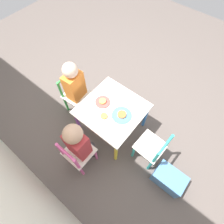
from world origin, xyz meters
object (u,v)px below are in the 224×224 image
object	(u,v)px
kids_table	(112,112)
chair_teal	(152,148)
chair_green	(75,95)
plate_back	(104,117)
child_right	(76,87)
plate_left	(122,115)
storage_bin	(169,179)
plate_right	(103,102)
chair_pink	(78,154)
child_back	(79,142)

from	to	relation	value
kids_table	chair_teal	size ratio (longest dim) A/B	1.13
kids_table	chair_teal	xyz separation A→B (m)	(-0.53, 0.03, -0.11)
chair_green	chair_teal	size ratio (longest dim) A/B	1.00
chair_green	plate_back	bearing A→B (deg)	-103.32
plate_back	child_right	bearing A→B (deg)	-10.19
kids_table	chair_green	xyz separation A→B (m)	(0.53, 0.04, -0.11)
chair_teal	child_right	bearing A→B (deg)	-86.42
plate_left	chair_green	bearing A→B (deg)	3.91
storage_bin	chair_teal	bearing A→B (deg)	-17.05
plate_right	child_right	bearing A→B (deg)	6.54
chair_green	child_right	size ratio (longest dim) A/B	0.69
chair_pink	plate_right	distance (m)	0.57
kids_table	plate_back	world-z (taller)	plate_back
kids_table	chair_green	distance (m)	0.54
kids_table	child_right	size ratio (longest dim) A/B	0.78
chair_teal	plate_back	bearing A→B (deg)	-76.76
chair_green	plate_right	distance (m)	0.45
plate_back	chair_green	bearing A→B (deg)	-8.50
storage_bin	plate_right	bearing A→B (deg)	-7.02
kids_table	plate_back	distance (m)	0.14
kids_table	plate_left	size ratio (longest dim) A/B	3.07
plate_right	chair_teal	bearing A→B (deg)	177.72
child_back	child_right	size ratio (longest dim) A/B	0.98
chair_pink	plate_back	size ratio (longest dim) A/B	3.53
child_right	plate_right	xyz separation A→B (m)	(-0.34, -0.04, -0.01)
chair_teal	chair_green	bearing A→B (deg)	-86.19
kids_table	child_back	xyz separation A→B (m)	(0.00, 0.47, 0.08)
chair_teal	child_back	xyz separation A→B (m)	(0.53, 0.44, 0.19)
chair_teal	plate_left	size ratio (longest dim) A/B	2.71
chair_teal	plate_back	world-z (taller)	chair_teal
chair_pink	plate_right	bearing A→B (deg)	-76.89
child_right	plate_left	bearing A→B (deg)	-91.00
chair_teal	plate_left	world-z (taller)	chair_teal
chair_teal	storage_bin	bearing A→B (deg)	75.76
chair_teal	kids_table	bearing A→B (deg)	-90.00
plate_right	chair_green	bearing A→B (deg)	6.28
kids_table	plate_back	xyz separation A→B (m)	(0.00, 0.12, 0.07)
chair_pink	chair_green	world-z (taller)	same
chair_pink	plate_back	distance (m)	0.45
child_back	child_right	world-z (taller)	child_right
child_right	storage_bin	world-z (taller)	child_right
kids_table	plate_left	bearing A→B (deg)	180.00
chair_pink	plate_back	bearing A→B (deg)	-90.01
child_back	storage_bin	world-z (taller)	child_back
kids_table	storage_bin	size ratio (longest dim) A/B	2.02
chair_green	child_back	xyz separation A→B (m)	(-0.53, 0.42, 0.19)
chair_green	storage_bin	distance (m)	1.36
child_right	plate_back	xyz separation A→B (m)	(-0.47, 0.08, -0.01)
kids_table	plate_right	xyz separation A→B (m)	(0.12, 0.00, 0.07)
chair_pink	chair_teal	world-z (taller)	same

